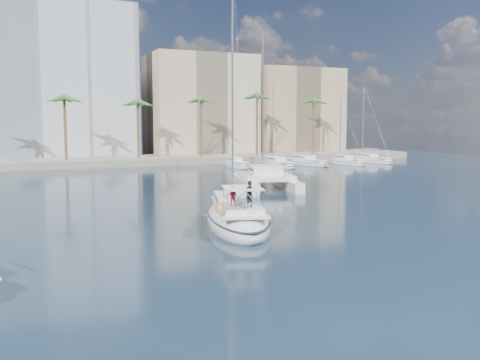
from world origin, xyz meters
name	(u,v)px	position (x,y,z in m)	size (l,w,h in m)	color
ground	(235,237)	(0.00, 0.00, 0.00)	(160.00, 160.00, 0.00)	black
quay	(94,161)	(0.00, 61.00, 0.60)	(120.00, 14.00, 1.20)	gray
building_modern	(12,83)	(-12.00, 73.00, 14.00)	(42.00, 16.00, 28.00)	white
building_beige	(200,107)	(22.00, 70.00, 10.00)	(20.00, 14.00, 20.00)	#C0AC8A
building_tan_right	(294,113)	(42.00, 68.00, 9.00)	(18.00, 12.00, 18.00)	tan
palm_centre	(96,102)	(0.00, 57.00, 10.28)	(3.60, 3.60, 12.30)	brown
palm_right	(285,105)	(34.00, 57.00, 10.28)	(3.60, 3.60, 12.30)	brown
main_sloop	(237,218)	(1.53, 3.22, 0.57)	(7.61, 13.70, 19.38)	silver
catamaran	(266,178)	(12.75, 21.60, 1.14)	(8.60, 12.74, 17.02)	silver
seagull	(207,215)	(-0.08, 4.87, 0.62)	(0.94, 0.40, 0.17)	silver
moored_yacht_a	(236,167)	(20.00, 47.00, 0.00)	(2.72, 9.35, 11.90)	silver
moored_yacht_b	(278,167)	(26.50, 45.00, 0.00)	(3.14, 10.78, 13.72)	silver
moored_yacht_c	(307,165)	(33.00, 47.00, 0.00)	(3.55, 12.21, 15.54)	silver
moored_yacht_d	(347,165)	(39.50, 45.00, 0.00)	(2.72, 9.35, 11.90)	silver
moored_yacht_e	(371,163)	(46.00, 47.00, 0.00)	(3.14, 10.78, 13.72)	silver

